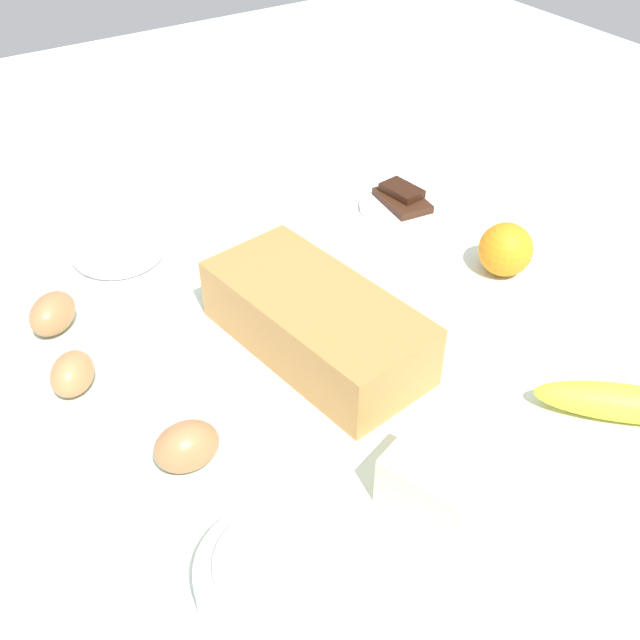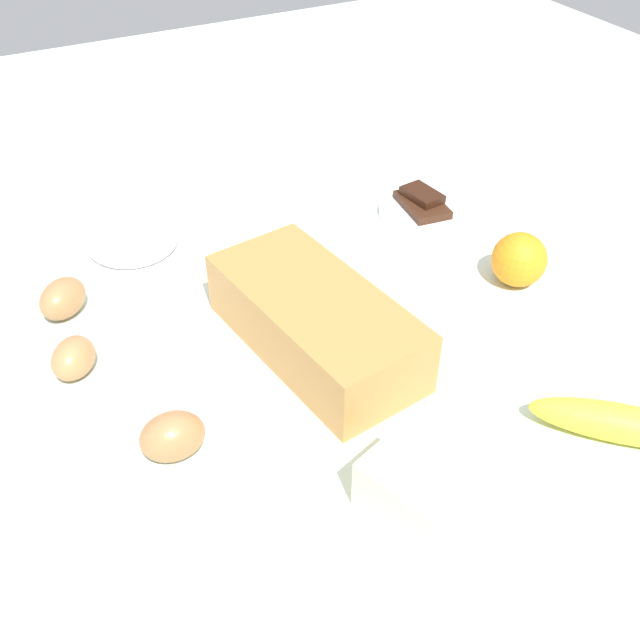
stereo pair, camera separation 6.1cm
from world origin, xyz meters
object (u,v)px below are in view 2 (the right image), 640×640
at_px(flour_bowl, 240,567).
at_px(chocolate_plate, 422,208).
at_px(egg_loose, 73,358).
at_px(loaf_pan, 316,320).
at_px(banana, 622,424).
at_px(egg_near_butter, 63,298).
at_px(orange_fruit, 519,260).
at_px(sugar_bowl, 135,250).
at_px(butter_block, 411,492).
at_px(egg_beside_bowl, 173,436).

distance_m(flour_bowl, chocolate_plate, 0.66).
relative_size(flour_bowl, egg_loose, 2.23).
distance_m(loaf_pan, banana, 0.35).
xyz_separation_m(flour_bowl, banana, (-0.02, -0.42, -0.01)).
bearing_deg(flour_bowl, loaf_pan, -38.78).
distance_m(loaf_pan, egg_near_butter, 0.32).
bearing_deg(orange_fruit, egg_loose, 80.58).
distance_m(sugar_bowl, banana, 0.64).
bearing_deg(egg_near_butter, sugar_bowl, -62.66).
distance_m(butter_block, egg_beside_bowl, 0.24).
bearing_deg(sugar_bowl, orange_fruit, -121.17).
bearing_deg(butter_block, orange_fruit, -53.11).
bearing_deg(egg_loose, banana, -126.82).
bearing_deg(flour_bowl, chocolate_plate, -47.16).
bearing_deg(egg_beside_bowl, loaf_pan, -68.58).
relative_size(flour_bowl, egg_near_butter, 2.00).
bearing_deg(flour_bowl, banana, -93.27).
xyz_separation_m(butter_block, egg_loose, (0.34, 0.23, -0.01)).
height_order(orange_fruit, butter_block, orange_fruit).
bearing_deg(egg_beside_bowl, egg_loose, 20.23).
relative_size(orange_fruit, egg_loose, 1.20).
xyz_separation_m(butter_block, chocolate_plate, (0.45, -0.31, -0.02)).
xyz_separation_m(banana, butter_block, (0.02, 0.25, 0.01)).
xyz_separation_m(flour_bowl, orange_fruit, (0.24, -0.50, 0.01)).
bearing_deg(egg_near_butter, orange_fruit, -110.86).
height_order(flour_bowl, egg_beside_bowl, flour_bowl).
distance_m(sugar_bowl, egg_near_butter, 0.12).
relative_size(banana, egg_beside_bowl, 2.84).
distance_m(banana, butter_block, 0.25).
relative_size(orange_fruit, butter_block, 0.81).
relative_size(loaf_pan, butter_block, 3.29).
height_order(banana, orange_fruit, orange_fruit).
distance_m(egg_near_butter, egg_beside_bowl, 0.29).
bearing_deg(loaf_pan, butter_block, 165.01).
height_order(loaf_pan, egg_loose, loaf_pan).
bearing_deg(egg_near_butter, chocolate_plate, -90.35).
relative_size(flour_bowl, chocolate_plate, 1.04).
distance_m(egg_near_butter, egg_loose, 0.12).
bearing_deg(butter_block, sugar_bowl, 12.41).
height_order(orange_fruit, chocolate_plate, orange_fruit).
bearing_deg(flour_bowl, egg_beside_bowl, 1.00).
distance_m(sugar_bowl, chocolate_plate, 0.43).
bearing_deg(egg_near_butter, butter_block, -153.97).
xyz_separation_m(loaf_pan, egg_near_butter, (0.20, 0.25, -0.02)).
height_order(loaf_pan, banana, loaf_pan).
relative_size(banana, egg_near_butter, 2.81).
bearing_deg(loaf_pan, banana, -149.83).
bearing_deg(egg_beside_bowl, orange_fruit, -81.58).
bearing_deg(banana, sugar_bowl, 33.95).
bearing_deg(sugar_bowl, butter_block, -167.59).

